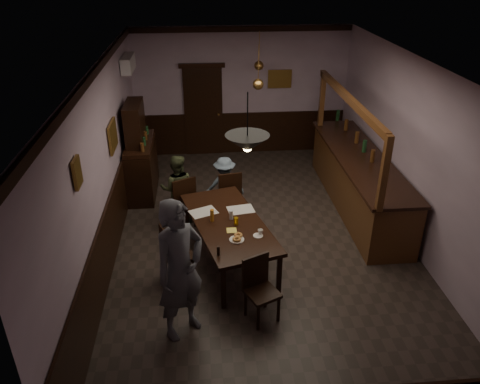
{
  "coord_description": "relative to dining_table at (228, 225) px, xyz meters",
  "views": [
    {
      "loc": [
        -0.97,
        -6.76,
        4.52
      ],
      "look_at": [
        -0.41,
        -0.37,
        1.15
      ],
      "focal_mm": 35.0,
      "sensor_mm": 36.0,
      "label": 1
    }
  ],
  "objects": [
    {
      "name": "room",
      "position": [
        0.61,
        0.57,
        0.81
      ],
      "size": [
        5.01,
        8.01,
        3.01
      ],
      "color": "#2D2621",
      "rests_on": "ground"
    },
    {
      "name": "dining_table",
      "position": [
        0.0,
        0.0,
        0.0
      ],
      "size": [
        1.53,
        2.38,
        0.75
      ],
      "rotation": [
        0.0,
        0.0,
        0.26
      ],
      "color": "black",
      "rests_on": "ground"
    },
    {
      "name": "chair_far_left",
      "position": [
        -0.74,
        1.11,
        -0.13
      ],
      "size": [
        0.59,
        0.59,
        1.01
      ],
      "rotation": [
        0.0,
        0.0,
        3.61
      ],
      "color": "black",
      "rests_on": "ground"
    },
    {
      "name": "chair_far_right",
      "position": [
        0.1,
        1.34,
        -0.15
      ],
      "size": [
        0.48,
        0.48,
        0.98
      ],
      "rotation": [
        0.0,
        0.0,
        3.29
      ],
      "color": "black",
      "rests_on": "ground"
    },
    {
      "name": "chair_near",
      "position": [
        0.33,
        -1.28,
        -0.18
      ],
      "size": [
        0.53,
        0.53,
        0.93
      ],
      "rotation": [
        0.0,
        0.0,
        0.44
      ],
      "color": "black",
      "rests_on": "ground"
    },
    {
      "name": "chair_side",
      "position": [
        -0.84,
        -0.44,
        -0.17
      ],
      "size": [
        0.54,
        0.54,
        0.95
      ],
      "rotation": [
        0.0,
        0.0,
        1.97
      ],
      "color": "black",
      "rests_on": "ground"
    },
    {
      "name": "person_standing",
      "position": [
        -0.69,
        -1.48,
        0.29
      ],
      "size": [
        0.84,
        0.81,
        1.94
      ],
      "primitive_type": "imported",
      "rotation": [
        0.0,
        0.0,
        0.7
      ],
      "color": "slate",
      "rests_on": "ground"
    },
    {
      "name": "person_seated_left",
      "position": [
        -0.83,
        1.38,
        -0.04
      ],
      "size": [
        0.64,
        0.5,
        1.29
      ],
      "primitive_type": "imported",
      "rotation": [
        0.0,
        0.0,
        3.12
      ],
      "color": "#3C4429",
      "rests_on": "ground"
    },
    {
      "name": "person_seated_right",
      "position": [
        0.04,
        1.61,
        -0.12
      ],
      "size": [
        0.73,
        0.42,
        1.12
      ],
      "primitive_type": "imported",
      "rotation": [
        0.0,
        0.0,
        3.14
      ],
      "color": "slate",
      "rests_on": "ground"
    },
    {
      "name": "newspaper_left",
      "position": [
        -0.38,
        0.31,
        0.07
      ],
      "size": [
        0.5,
        0.44,
        0.01
      ],
      "primitive_type": "cube",
      "rotation": [
        0.0,
        0.0,
        0.4
      ],
      "color": "silver",
      "rests_on": "dining_table"
    },
    {
      "name": "newspaper_right",
      "position": [
        0.22,
        0.34,
        0.07
      ],
      "size": [
        0.46,
        0.36,
        0.01
      ],
      "primitive_type": "cube",
      "rotation": [
        0.0,
        0.0,
        0.16
      ],
      "color": "silver",
      "rests_on": "dining_table"
    },
    {
      "name": "napkin",
      "position": [
        0.03,
        -0.27,
        0.07
      ],
      "size": [
        0.18,
        0.18,
        0.0
      ],
      "primitive_type": "cube",
      "rotation": [
        0.0,
        0.0,
        0.26
      ],
      "color": "#FBE85C",
      "rests_on": "dining_table"
    },
    {
      "name": "saucer",
      "position": [
        0.41,
        -0.45,
        0.07
      ],
      "size": [
        0.15,
        0.15,
        0.01
      ],
      "primitive_type": "cylinder",
      "color": "white",
      "rests_on": "dining_table"
    },
    {
      "name": "coffee_cup",
      "position": [
        0.45,
        -0.42,
        0.11
      ],
      "size": [
        0.1,
        0.1,
        0.07
      ],
      "primitive_type": "imported",
      "rotation": [
        0.0,
        0.0,
        0.26
      ],
      "color": "white",
      "rests_on": "saucer"
    },
    {
      "name": "pastry_plate",
      "position": [
        0.09,
        -0.53,
        0.07
      ],
      "size": [
        0.22,
        0.22,
        0.01
      ],
      "primitive_type": "cylinder",
      "color": "white",
      "rests_on": "dining_table"
    },
    {
      "name": "pastry_ring_a",
      "position": [
        0.09,
        -0.56,
        0.1
      ],
      "size": [
        0.13,
        0.13,
        0.04
      ],
      "primitive_type": "torus",
      "color": "#C68C47",
      "rests_on": "pastry_plate"
    },
    {
      "name": "pastry_ring_b",
      "position": [
        0.12,
        -0.46,
        0.1
      ],
      "size": [
        0.13,
        0.13,
        0.04
      ],
      "primitive_type": "torus",
      "color": "#C68C47",
      "rests_on": "pastry_plate"
    },
    {
      "name": "soda_can",
      "position": [
        0.11,
        -0.1,
        0.12
      ],
      "size": [
        0.07,
        0.07,
        0.12
      ],
      "primitive_type": "cylinder",
      "color": "gold",
      "rests_on": "dining_table"
    },
    {
      "name": "beer_glass",
      "position": [
        -0.25,
        0.03,
        0.16
      ],
      "size": [
        0.06,
        0.06,
        0.2
      ],
      "primitive_type": "cylinder",
      "color": "#BF721E",
      "rests_on": "dining_table"
    },
    {
      "name": "water_glass",
      "position": [
        0.05,
        0.07,
        0.14
      ],
      "size": [
        0.06,
        0.06,
        0.15
      ],
      "primitive_type": "cylinder",
      "color": "silver",
      "rests_on": "dining_table"
    },
    {
      "name": "pepper_mill",
      "position": [
        -0.19,
        -0.88,
        0.13
      ],
      "size": [
        0.04,
        0.04,
        0.14
      ],
      "primitive_type": "cylinder",
      "color": "black",
      "rests_on": "dining_table"
    },
    {
      "name": "sideboard",
      "position": [
        -1.6,
        2.56,
        0.08
      ],
      "size": [
        0.51,
        1.44,
        1.9
      ],
      "color": "black",
      "rests_on": "ground"
    },
    {
      "name": "bar_counter",
      "position": [
        2.6,
        1.62,
        -0.12
      ],
      "size": [
        0.92,
        3.97,
        2.23
      ],
      "color": "#462712",
      "rests_on": "ground"
    },
    {
      "name": "door_back",
      "position": [
        -0.29,
        4.52,
        0.36
      ],
      "size": [
        0.9,
        0.06,
        2.1
      ],
      "primitive_type": "cube",
      "color": "black",
      "rests_on": "ground"
    },
    {
      "name": "ac_unit",
      "position": [
        -1.77,
        3.47,
        1.76
      ],
      "size": [
        0.2,
        0.85,
        0.3
      ],
      "color": "white",
      "rests_on": "ground"
    },
    {
      "name": "picture_left_small",
      "position": [
        -1.85,
        -1.03,
        1.46
      ],
      "size": [
        0.04,
        0.28,
        0.36
      ],
      "color": "olive",
      "rests_on": "ground"
    },
    {
      "name": "picture_left_large",
      "position": [
        -1.85,
        1.37,
        1.01
      ],
      "size": [
        0.04,
        0.62,
        0.48
      ],
      "color": "olive",
      "rests_on": "ground"
    },
    {
      "name": "picture_back",
      "position": [
        1.51,
        4.53,
        1.11
      ],
      "size": [
        0.55,
        0.04,
        0.42
      ],
      "color": "olive",
      "rests_on": "ground"
    },
    {
      "name": "pendant_iron",
      "position": [
        0.21,
        -0.77,
        1.66
      ],
      "size": [
        0.56,
        0.56,
        0.76
      ],
      "color": "black",
      "rests_on": "ground"
    },
    {
      "name": "pendant_brass_mid",
      "position": [
        0.71,
        2.21,
        1.61
      ],
      "size": [
        0.2,
        0.2,
        0.81
      ],
      "color": "#BF8C3F",
      "rests_on": "ground"
    },
    {
      "name": "pendant_brass_far",
      "position": [
        0.91,
        3.71,
        1.61
      ],
      "size": [
        0.2,
        0.2,
        0.81
      ],
      "color": "#BF8C3F",
      "rests_on": "ground"
    }
  ]
}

